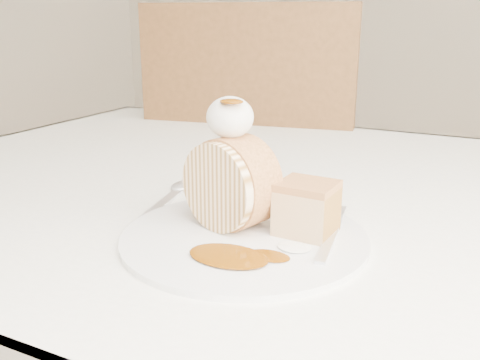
% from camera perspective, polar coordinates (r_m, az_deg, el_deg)
% --- Properties ---
extents(table, '(1.40, 0.90, 0.75)m').
position_cam_1_polar(table, '(0.77, 9.63, -7.65)').
color(table, white).
rests_on(table, ground).
extents(chair_far, '(0.55, 0.55, 1.01)m').
position_cam_1_polar(chair_far, '(1.35, 1.94, -0.31)').
color(chair_far, brown).
rests_on(chair_far, ground).
extents(plate, '(0.28, 0.28, 0.01)m').
position_cam_1_polar(plate, '(0.57, 0.45, -6.14)').
color(plate, white).
rests_on(plate, table).
extents(roulade_slice, '(0.11, 0.08, 0.10)m').
position_cam_1_polar(roulade_slice, '(0.58, -1.00, -0.39)').
color(roulade_slice, '#FDDDB0').
rests_on(roulade_slice, plate).
extents(cake_chunk, '(0.06, 0.06, 0.05)m').
position_cam_1_polar(cake_chunk, '(0.57, 7.12, -3.32)').
color(cake_chunk, '#CC884D').
rests_on(cake_chunk, plate).
extents(whipped_cream, '(0.05, 0.05, 0.04)m').
position_cam_1_polar(whipped_cream, '(0.57, -1.07, 6.71)').
color(whipped_cream, white).
rests_on(whipped_cream, roulade_slice).
extents(caramel_drizzle, '(0.03, 0.02, 0.01)m').
position_cam_1_polar(caramel_drizzle, '(0.55, -0.92, 8.95)').
color(caramel_drizzle, '#683404').
rests_on(caramel_drizzle, whipped_cream).
extents(caramel_pool, '(0.08, 0.06, 0.00)m').
position_cam_1_polar(caramel_pool, '(0.52, -1.25, -8.09)').
color(caramel_pool, '#683404').
rests_on(caramel_pool, plate).
extents(fork, '(0.04, 0.16, 0.00)m').
position_cam_1_polar(fork, '(0.56, 9.49, -6.36)').
color(fork, silver).
rests_on(fork, plate).
extents(spoon, '(0.06, 0.17, 0.00)m').
position_cam_1_polar(spoon, '(0.67, -8.82, -2.99)').
color(spoon, silver).
rests_on(spoon, table).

